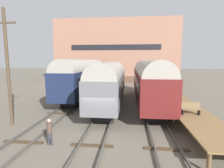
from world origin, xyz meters
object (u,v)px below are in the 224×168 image
at_px(train_car_grey, 110,81).
at_px(utility_pole, 8,67).
at_px(person_worker, 49,130).
at_px(train_car_navy, 84,75).
at_px(train_car_maroon, 148,79).
at_px(bench, 191,108).

bearing_deg(train_car_grey, utility_pole, -135.06).
relative_size(person_worker, utility_pole, 0.18).
xyz_separation_m(train_car_navy, person_worker, (1.81, -15.44, -2.05)).
xyz_separation_m(train_car_maroon, utility_pole, (-11.56, -8.20, 1.71)).
xyz_separation_m(bench, person_worker, (-9.49, -3.69, -0.60)).
relative_size(train_car_grey, person_worker, 9.11).
bearing_deg(person_worker, train_car_maroon, 57.44).
height_order(train_car_navy, bench, train_car_navy).
bearing_deg(utility_pole, train_car_maroon, 35.35).
distance_m(train_car_maroon, train_car_navy, 9.89).
relative_size(train_car_grey, utility_pole, 1.67).
distance_m(train_car_navy, train_car_grey, 7.06).
relative_size(train_car_maroon, bench, 12.05).
bearing_deg(bench, train_car_navy, 133.87).
height_order(train_car_maroon, person_worker, train_car_maroon).
bearing_deg(train_car_maroon, train_car_navy, 153.58).
bearing_deg(train_car_navy, bench, -46.13).
xyz_separation_m(train_car_navy, train_car_grey, (4.43, -5.49, -0.19)).
relative_size(train_car_navy, person_worker, 11.23).
height_order(train_car_grey, bench, train_car_grey).
distance_m(train_car_maroon, bench, 7.87).
height_order(bench, utility_pole, utility_pole).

